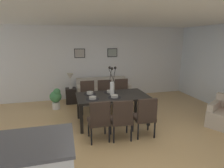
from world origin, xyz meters
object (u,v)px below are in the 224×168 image
(dining_chair_near_right, at_px, (88,95))
(bowl_far_left, at_px, (114,96))
(dining_chair_mid_right, at_px, (122,92))
(bowl_near_right, at_px, (90,93))
(centerpiece_vase, at_px, (112,84))
(sofa, at_px, (103,93))
(framed_picture_left, at_px, (80,53))
(dining_chair_far_left, at_px, (122,118))
(bowl_far_right, at_px, (110,91))
(dining_chair_near_left, at_px, (99,119))
(framed_picture_center, at_px, (112,53))
(bowl_near_left, at_px, (93,98))
(side_table, at_px, (71,96))
(potted_plant, at_px, (56,98))
(dining_chair_mid_left, at_px, (145,115))
(table_lamp, at_px, (70,78))
(dining_table, at_px, (112,98))
(dining_chair_far_right, at_px, (105,94))

(dining_chair_near_right, distance_m, bowl_far_left, 1.29)
(dining_chair_mid_right, xyz_separation_m, bowl_near_right, (-1.11, -0.71, 0.27))
(centerpiece_vase, distance_m, sofa, 1.94)
(dining_chair_mid_right, relative_size, framed_picture_left, 2.45)
(dining_chair_far_left, distance_m, bowl_far_right, 1.19)
(dining_chair_near_left, bearing_deg, framed_picture_left, 91.63)
(framed_picture_center, bearing_deg, dining_chair_mid_right, -91.30)
(bowl_near_left, relative_size, framed_picture_left, 0.45)
(dining_chair_far_left, height_order, side_table, dining_chair_far_left)
(side_table, bearing_deg, dining_chair_mid_right, -30.00)
(side_table, xyz_separation_m, potted_plant, (-0.48, -0.46, 0.11))
(dining_chair_mid_left, distance_m, bowl_far_left, 0.91)
(table_lamp, xyz_separation_m, framed_picture_center, (1.58, 0.45, 0.77))
(dining_chair_far_left, bearing_deg, framed_picture_center, 78.86)
(bowl_far_left, bearing_deg, framed_picture_center, 76.53)
(dining_chair_mid_left, distance_m, sofa, 2.76)
(dining_table, height_order, dining_chair_far_right, dining_chair_far_right)
(dining_chair_far_right, height_order, table_lamp, table_lamp)
(bowl_near_right, bearing_deg, dining_chair_near_left, -88.40)
(side_table, distance_m, framed_picture_left, 1.52)
(dining_chair_far_left, height_order, bowl_far_right, dining_chair_far_left)
(dining_chair_near_left, distance_m, bowl_near_left, 0.71)
(dining_chair_far_right, height_order, framed_picture_center, framed_picture_center)
(dining_chair_far_left, distance_m, bowl_far_left, 0.76)
(dining_chair_mid_right, height_order, framed_picture_center, framed_picture_center)
(bowl_far_right, bearing_deg, dining_chair_mid_right, 51.30)
(dining_table, bearing_deg, centerpiece_vase, 55.35)
(dining_chair_far_right, distance_m, bowl_far_right, 0.74)
(dining_chair_near_left, bearing_deg, centerpiece_vase, 59.88)
(dining_chair_mid_left, bearing_deg, dining_table, 118.72)
(bowl_far_left, bearing_deg, dining_chair_mid_left, -54.16)
(sofa, bearing_deg, dining_chair_near_left, -103.40)
(dining_chair_far_left, distance_m, framed_picture_left, 3.46)
(dining_table, bearing_deg, bowl_near_left, -157.41)
(dining_chair_near_left, distance_m, dining_chair_mid_right, 2.11)
(dining_chair_far_right, distance_m, dining_chair_mid_right, 0.55)
(centerpiece_vase, relative_size, bowl_near_right, 4.32)
(bowl_near_left, bearing_deg, side_table, 102.12)
(bowl_near_left, bearing_deg, dining_chair_mid_left, -33.94)
(dining_table, xyz_separation_m, bowl_far_right, (-0.00, 0.22, 0.11))
(bowl_far_right, bearing_deg, table_lamp, 121.46)
(framed_picture_center, distance_m, potted_plant, 2.60)
(dining_chair_mid_left, xyz_separation_m, framed_picture_left, (-1.11, 3.21, 1.16))
(dining_chair_near_left, xyz_separation_m, centerpiece_vase, (0.51, 0.88, 0.51))
(bowl_far_right, bearing_deg, side_table, 121.46)
(table_lamp, bearing_deg, dining_chair_mid_right, -30.00)
(dining_table, distance_m, sofa, 1.84)
(dining_chair_near_left, xyz_separation_m, framed_picture_center, (1.11, 3.15, 1.16))
(table_lamp, relative_size, potted_plant, 0.76)
(bowl_near_right, bearing_deg, bowl_far_right, 0.00)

